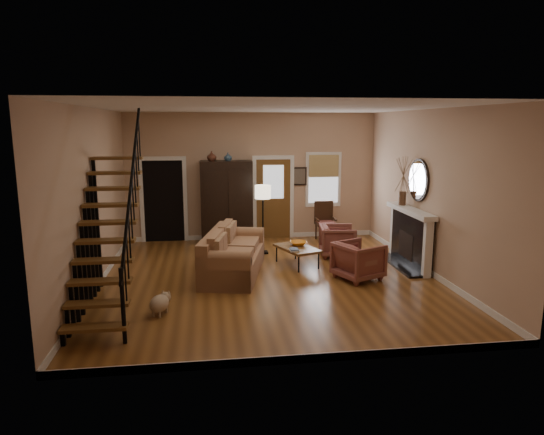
{
  "coord_description": "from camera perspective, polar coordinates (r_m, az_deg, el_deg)",
  "views": [
    {
      "loc": [
        -1.19,
        -9.1,
        2.99
      ],
      "look_at": [
        0.1,
        0.4,
        1.15
      ],
      "focal_mm": 32.0,
      "sensor_mm": 36.0,
      "label": 1
    }
  ],
  "objects": [
    {
      "name": "bowl",
      "position": [
        10.58,
        3.1,
        -3.05
      ],
      "size": [
        0.36,
        0.36,
        0.09
      ],
      "primitive_type": "imported",
      "color": "orange",
      "rests_on": "coffee_table"
    },
    {
      "name": "side_chair",
      "position": [
        12.68,
        6.31,
        -0.49
      ],
      "size": [
        0.54,
        0.54,
        1.02
      ],
      "primitive_type": null,
      "color": "#341F10",
      "rests_on": "ground"
    },
    {
      "name": "armoire",
      "position": [
        12.42,
        -5.37,
        1.82
      ],
      "size": [
        1.3,
        0.6,
        2.1
      ],
      "primitive_type": null,
      "color": "black",
      "rests_on": "ground"
    },
    {
      "name": "fireplace",
      "position": [
        10.77,
        16.12,
        -1.65
      ],
      "size": [
        0.33,
        1.95,
        2.3
      ],
      "color": "black",
      "rests_on": "ground"
    },
    {
      "name": "dog",
      "position": [
        8.05,
        -13.11,
        -9.97
      ],
      "size": [
        0.43,
        0.53,
        0.34
      ],
      "primitive_type": null,
      "rotation": [
        0.0,
        0.0,
        -0.4
      ],
      "color": "tan",
      "rests_on": "ground"
    },
    {
      "name": "sofa",
      "position": [
        9.84,
        -4.55,
        -4.24
      ],
      "size": [
        1.49,
        2.49,
        0.87
      ],
      "primitive_type": null,
      "rotation": [
        0.0,
        0.0,
        -0.22
      ],
      "color": "#946543",
      "rests_on": "ground"
    },
    {
      "name": "vase_b",
      "position": [
        12.19,
        -5.21,
        7.13
      ],
      "size": [
        0.2,
        0.2,
        0.21
      ],
      "primitive_type": "imported",
      "color": "#334C60",
      "rests_on": "armoire"
    },
    {
      "name": "armchair_right",
      "position": [
        11.25,
        7.71,
        -2.75
      ],
      "size": [
        0.89,
        0.87,
        0.72
      ],
      "primitive_type": "imported",
      "rotation": [
        0.0,
        0.0,
        1.43
      ],
      "color": "maroon",
      "rests_on": "ground"
    },
    {
      "name": "room",
      "position": [
        10.99,
        -3.62,
        3.08
      ],
      "size": [
        7.0,
        7.33,
        3.3
      ],
      "color": "brown",
      "rests_on": "ground"
    },
    {
      "name": "vase_a",
      "position": [
        12.18,
        -7.11,
        7.17
      ],
      "size": [
        0.24,
        0.24,
        0.25
      ],
      "primitive_type": "imported",
      "color": "#4C2619",
      "rests_on": "armoire"
    },
    {
      "name": "floor_lamp",
      "position": [
        11.32,
        -1.08,
        -0.26
      ],
      "size": [
        0.37,
        0.37,
        1.62
      ],
      "primitive_type": null,
      "rotation": [
        0.0,
        0.0,
        0.0
      ],
      "color": "black",
      "rests_on": "ground"
    },
    {
      "name": "books",
      "position": [
        10.12,
        2.62,
        -3.8
      ],
      "size": [
        0.19,
        0.26,
        0.05
      ],
      "primitive_type": null,
      "color": "beige",
      "rests_on": "coffee_table"
    },
    {
      "name": "staircase",
      "position": [
        8.09,
        -18.95,
        0.36
      ],
      "size": [
        0.94,
        2.8,
        3.2
      ],
      "primitive_type": null,
      "color": "brown",
      "rests_on": "ground"
    },
    {
      "name": "armchair_left",
      "position": [
        9.67,
        10.15,
        -5.02
      ],
      "size": [
        1.07,
        1.06,
        0.74
      ],
      "primitive_type": "imported",
      "rotation": [
        0.0,
        0.0,
        2.0
      ],
      "color": "maroon",
      "rests_on": "ground"
    },
    {
      "name": "coffee_table",
      "position": [
        10.49,
        2.97,
        -4.57
      ],
      "size": [
        0.96,
        1.21,
        0.4
      ],
      "primitive_type": null,
      "rotation": [
        0.0,
        0.0,
        0.37
      ],
      "color": "brown",
      "rests_on": "ground"
    }
  ]
}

